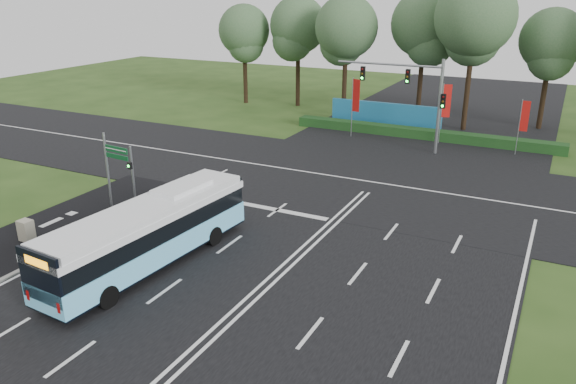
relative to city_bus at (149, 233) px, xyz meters
The scene contains 16 objects.
ground 6.47m from the city_bus, 32.62° to the left, with size 120.00×120.00×0.00m, color #284517.
road_main 6.47m from the city_bus, 32.62° to the left, with size 20.00×120.00×0.04m, color black.
road_cross 16.34m from the city_bus, 71.05° to the left, with size 120.00×14.00×0.05m, color black.
bike_path 7.40m from the city_bus, behind, with size 5.00×18.00×0.06m, color black.
kerb_strip 5.07m from the city_bus, behind, with size 0.25×18.00×0.12m, color gray.
city_bus is the anchor object (origin of this frame).
pedestrian_signal 8.17m from the city_bus, 136.29° to the left, with size 0.32×0.42×3.43m.
street_sign 7.30m from the city_bus, 145.01° to the left, with size 1.75×0.27×4.51m.
utility_cabinet 7.30m from the city_bus, behind, with size 0.67×0.56×1.11m, color #A59C85.
banner_flag_left 25.80m from the city_bus, 89.85° to the left, with size 0.71×0.24×4.93m.
banner_flag_mid 28.00m from the city_bus, 75.33° to the left, with size 0.66×0.34×4.82m.
banner_flag_right 29.25m from the city_bus, 63.71° to the left, with size 0.62×0.07×4.18m.
traffic_light_gantry 24.69m from the city_bus, 77.05° to the left, with size 8.41×0.28×7.00m.
hedge 28.40m from the city_bus, 79.27° to the left, with size 22.00×1.20×0.80m, color #173D16.
blue_hoarding 30.41m from the city_bus, 87.58° to the left, with size 10.00×0.30×2.20m, color #1B6794.
eucalyptus_row 35.13m from the city_bus, 83.70° to the left, with size 41.96×9.42×12.90m.
Camera 1 is at (10.35, -20.84, 11.84)m, focal length 35.00 mm.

